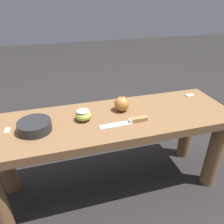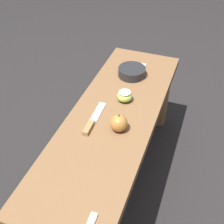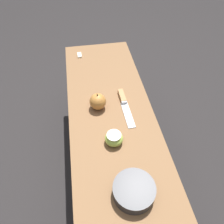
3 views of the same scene
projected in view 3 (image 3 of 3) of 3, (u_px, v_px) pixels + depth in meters
The scene contains 7 objects.
ground_plane at pixel (112, 166), 1.30m from camera, with size 8.00×8.00×0.00m, color black.
wooden_bench at pixel (112, 131), 1.04m from camera, with size 1.20×0.38×0.45m.
knife at pixel (124, 102), 1.01m from camera, with size 0.23×0.04×0.02m.
apple_whole at pixel (98, 102), 0.97m from camera, with size 0.07×0.07×0.08m.
apple_cut at pixel (114, 138), 0.86m from camera, with size 0.07×0.07×0.05m.
apple_slice_near_knife at pixel (80, 55), 1.27m from camera, with size 0.05×0.02×0.01m.
bowl at pixel (134, 190), 0.72m from camera, with size 0.14×0.14×0.05m.
Camera 3 is at (0.61, -0.10, 1.19)m, focal length 35.00 mm.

